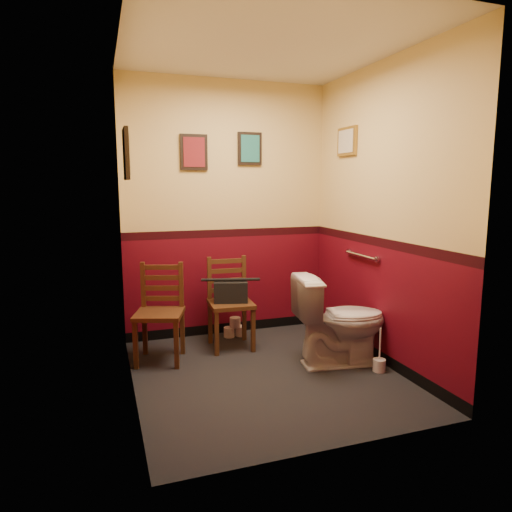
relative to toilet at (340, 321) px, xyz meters
The scene contains 17 objects.
floor 0.83m from the toilet, behind, with size 2.20×2.40×0.00m, color black.
ceiling 2.40m from the toilet, behind, with size 2.20×2.40×0.00m, color silver.
wall_back 1.69m from the toilet, 121.00° to the left, with size 2.20×2.70×0.00m, color #530713.
wall_front 1.69m from the toilet, 120.93° to the right, with size 2.20×2.70×0.00m, color #530713.
wall_left 2.05m from the toilet, behind, with size 2.40×2.70×0.00m, color #530713.
wall_right 1.02m from the toilet, ahead, with size 2.40×2.70×0.00m, color #530713.
grab_bar 0.69m from the toilet, 35.40° to the left, with size 0.05×0.56×0.06m.
framed_print_back_a 2.22m from the toilet, 132.25° to the left, with size 0.28×0.04×0.36m.
framed_print_back_b 2.04m from the toilet, 111.75° to the left, with size 0.26×0.04×0.34m.
framed_print_left 2.31m from the toilet, behind, with size 0.04×0.30×0.38m.
framed_print_right 1.78m from the toilet, 59.00° to the left, with size 0.04×0.34×0.28m.
toilet is the anchor object (origin of this frame).
toilet_brush 0.50m from the toilet, 47.40° to the right, with size 0.11×0.11×0.40m.
chair_left 1.65m from the toilet, 157.48° to the left, with size 0.53×0.53×0.90m.
chair_right 1.12m from the toilet, 136.77° to the left, with size 0.45×0.45×0.90m.
handbag 1.11m from the toilet, 138.40° to the left, with size 0.36×0.25×0.24m.
tp_stack 1.29m from the toilet, 123.63° to the left, with size 0.24×0.13×0.21m.
Camera 1 is at (-1.29, -3.51, 1.63)m, focal length 32.00 mm.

